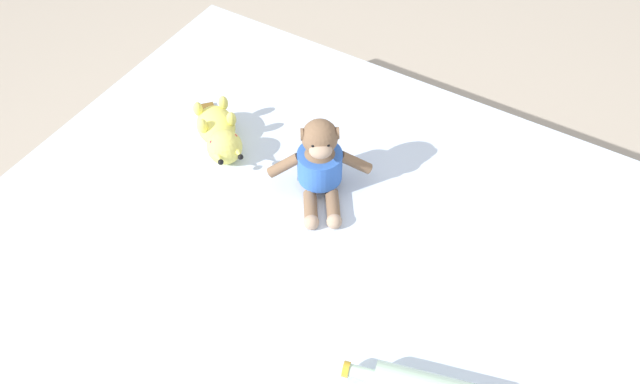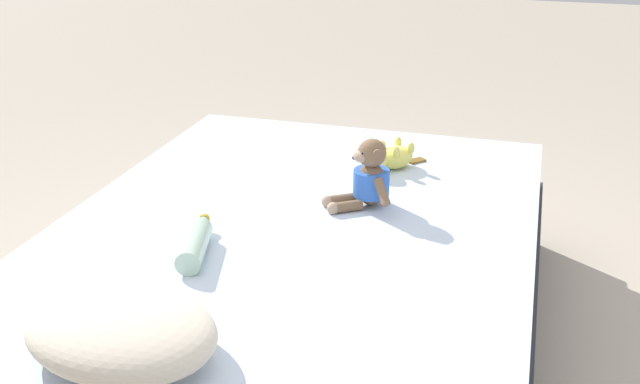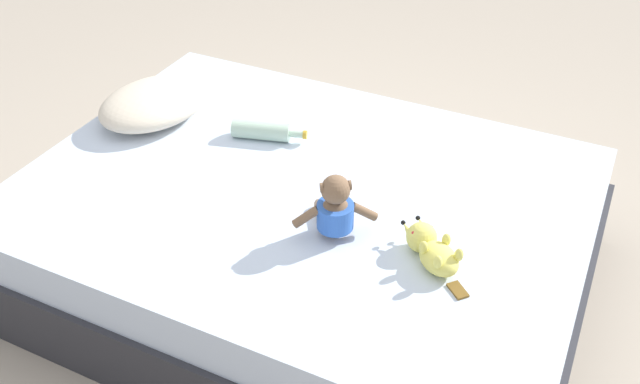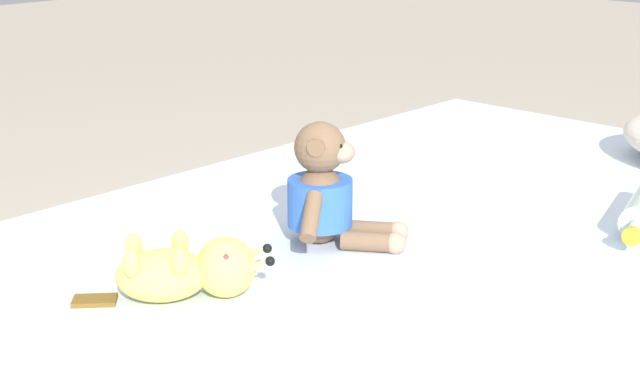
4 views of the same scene
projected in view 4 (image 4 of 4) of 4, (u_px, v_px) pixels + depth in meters
The scene contains 3 objects.
bed at pixel (467, 349), 1.83m from camera, with size 1.54×2.07×0.47m.
plush_monkey at pixel (326, 194), 1.70m from camera, with size 0.25×0.25×0.24m.
plush_yellow_creature at pixel (189, 270), 1.48m from camera, with size 0.25×0.29×0.10m.
Camera 4 is at (0.91, -1.40, 1.10)m, focal length 51.41 mm.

